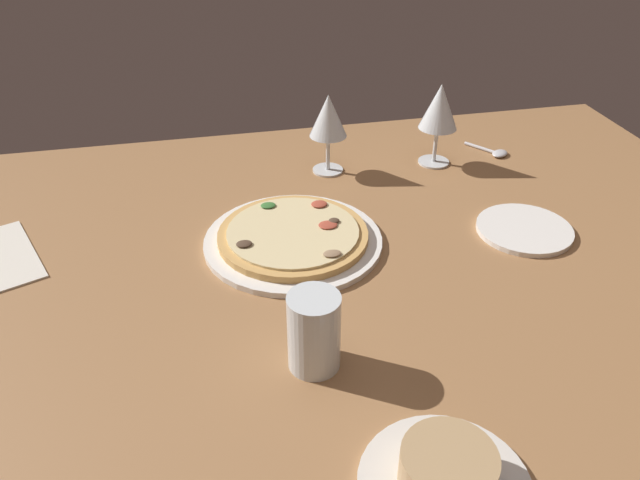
{
  "coord_description": "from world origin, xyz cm",
  "views": [
    {
      "loc": [
        20.85,
        75.0,
        60.41
      ],
      "look_at": [
        3.55,
        -4.37,
        7.0
      ],
      "focal_mm": 34.85,
      "sensor_mm": 36.0,
      "label": 1
    }
  ],
  "objects_px": {
    "water_glass": "(314,335)",
    "wine_glass_far": "(439,109)",
    "ramekin_on_saucer": "(442,477)",
    "wine_glass_near": "(328,118)",
    "pizza_main": "(293,238)",
    "spoon": "(495,152)",
    "side_plate": "(524,229)"
  },
  "relations": [
    {
      "from": "pizza_main",
      "to": "side_plate",
      "type": "height_order",
      "value": "pizza_main"
    },
    {
      "from": "ramekin_on_saucer",
      "to": "spoon",
      "type": "bearing_deg",
      "value": -119.33
    },
    {
      "from": "pizza_main",
      "to": "water_glass",
      "type": "height_order",
      "value": "water_glass"
    },
    {
      "from": "ramekin_on_saucer",
      "to": "wine_glass_near",
      "type": "xyz_separation_m",
      "value": [
        -0.05,
        -0.72,
        0.09
      ]
    },
    {
      "from": "wine_glass_far",
      "to": "wine_glass_near",
      "type": "xyz_separation_m",
      "value": [
        0.22,
        -0.01,
        -0.0
      ]
    },
    {
      "from": "ramekin_on_saucer",
      "to": "water_glass",
      "type": "relative_size",
      "value": 1.7
    },
    {
      "from": "pizza_main",
      "to": "side_plate",
      "type": "xyz_separation_m",
      "value": [
        -0.39,
        0.05,
        -0.01
      ]
    },
    {
      "from": "side_plate",
      "to": "ramekin_on_saucer",
      "type": "bearing_deg",
      "value": 53.48
    },
    {
      "from": "water_glass",
      "to": "side_plate",
      "type": "height_order",
      "value": "water_glass"
    },
    {
      "from": "ramekin_on_saucer",
      "to": "wine_glass_near",
      "type": "relative_size",
      "value": 1.14
    },
    {
      "from": "water_glass",
      "to": "side_plate",
      "type": "xyz_separation_m",
      "value": [
        -0.41,
        -0.23,
        -0.04
      ]
    },
    {
      "from": "side_plate",
      "to": "pizza_main",
      "type": "bearing_deg",
      "value": -6.95
    },
    {
      "from": "wine_glass_far",
      "to": "water_glass",
      "type": "relative_size",
      "value": 1.56
    },
    {
      "from": "ramekin_on_saucer",
      "to": "wine_glass_near",
      "type": "bearing_deg",
      "value": -93.78
    },
    {
      "from": "pizza_main",
      "to": "spoon",
      "type": "distance_m",
      "value": 0.53
    },
    {
      "from": "pizza_main",
      "to": "wine_glass_near",
      "type": "xyz_separation_m",
      "value": [
        -0.11,
        -0.24,
        0.1
      ]
    },
    {
      "from": "wine_glass_far",
      "to": "water_glass",
      "type": "distance_m",
      "value": 0.63
    },
    {
      "from": "wine_glass_far",
      "to": "wine_glass_near",
      "type": "bearing_deg",
      "value": -2.71
    },
    {
      "from": "ramekin_on_saucer",
      "to": "water_glass",
      "type": "xyz_separation_m",
      "value": [
        0.09,
        -0.21,
        0.03
      ]
    },
    {
      "from": "ramekin_on_saucer",
      "to": "pizza_main",
      "type": "bearing_deg",
      "value": -82.2
    },
    {
      "from": "wine_glass_far",
      "to": "spoon",
      "type": "xyz_separation_m",
      "value": [
        -0.14,
        -0.01,
        -0.11
      ]
    },
    {
      "from": "water_glass",
      "to": "wine_glass_far",
      "type": "bearing_deg",
      "value": -124.95
    },
    {
      "from": "wine_glass_near",
      "to": "spoon",
      "type": "xyz_separation_m",
      "value": [
        -0.36,
        -0.0,
        -0.11
      ]
    },
    {
      "from": "side_plate",
      "to": "spoon",
      "type": "bearing_deg",
      "value": -106.43
    },
    {
      "from": "ramekin_on_saucer",
      "to": "side_plate",
      "type": "xyz_separation_m",
      "value": [
        -0.32,
        -0.43,
        -0.02
      ]
    },
    {
      "from": "wine_glass_near",
      "to": "water_glass",
      "type": "bearing_deg",
      "value": 75.26
    },
    {
      "from": "pizza_main",
      "to": "ramekin_on_saucer",
      "type": "relative_size",
      "value": 1.62
    },
    {
      "from": "side_plate",
      "to": "spoon",
      "type": "relative_size",
      "value": 1.73
    },
    {
      "from": "wine_glass_near",
      "to": "spoon",
      "type": "relative_size",
      "value": 1.71
    },
    {
      "from": "pizza_main",
      "to": "wine_glass_far",
      "type": "bearing_deg",
      "value": -145.06
    },
    {
      "from": "pizza_main",
      "to": "spoon",
      "type": "height_order",
      "value": "pizza_main"
    },
    {
      "from": "pizza_main",
      "to": "side_plate",
      "type": "bearing_deg",
      "value": 173.05
    }
  ]
}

